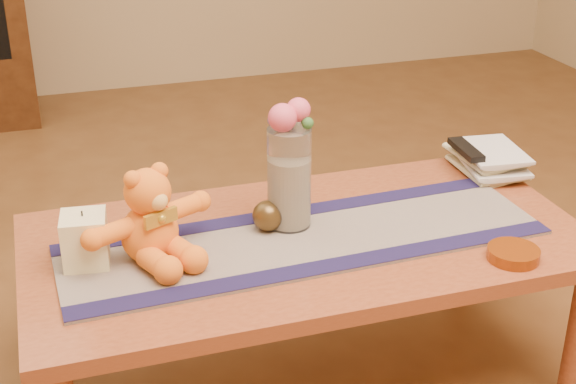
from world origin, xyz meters
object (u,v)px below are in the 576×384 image
object	(u,v)px
bronze_ball	(268,216)
tv_remote	(466,149)
teddy_bear	(148,215)
book_bottom	(462,172)
amber_dish	(513,254)
pillar_candle	(85,240)
glass_vase	(289,178)

from	to	relation	value
bronze_ball	tv_remote	size ratio (longest dim) A/B	0.49
bronze_ball	teddy_bear	bearing A→B (deg)	-172.26
bronze_ball	book_bottom	bearing A→B (deg)	14.55
teddy_bear	amber_dish	xyz separation A→B (m)	(0.82, -0.27, -0.10)
teddy_bear	pillar_candle	size ratio (longest dim) A/B	2.60
pillar_candle	glass_vase	world-z (taller)	glass_vase
book_bottom	amber_dish	world-z (taller)	amber_dish
pillar_candle	book_bottom	xyz separation A→B (m)	(1.09, 0.20, -0.06)
pillar_candle	tv_remote	distance (m)	1.11
pillar_candle	book_bottom	world-z (taller)	pillar_candle
bronze_ball	tv_remote	world-z (taller)	tv_remote
glass_vase	amber_dish	world-z (taller)	glass_vase
pillar_candle	tv_remote	bearing A→B (deg)	9.70
teddy_bear	glass_vase	size ratio (longest dim) A/B	1.23
pillar_candle	amber_dish	world-z (taller)	pillar_candle
tv_remote	amber_dish	xyz separation A→B (m)	(-0.12, -0.46, -0.07)
bronze_ball	glass_vase	bearing A→B (deg)	10.91
bronze_ball	tv_remote	bearing A→B (deg)	13.73
teddy_bear	book_bottom	distance (m)	0.97
book_bottom	tv_remote	distance (m)	0.08
tv_remote	pillar_candle	bearing A→B (deg)	-166.27
pillar_candle	bronze_ball	distance (m)	0.45
glass_vase	amber_dish	size ratio (longest dim) A/B	2.09
teddy_bear	bronze_ball	bearing A→B (deg)	-16.02
teddy_bear	pillar_candle	distance (m)	0.16
pillar_candle	book_bottom	distance (m)	1.11
pillar_candle	bronze_ball	xyz separation A→B (m)	(0.45, 0.03, -0.02)
glass_vase	pillar_candle	bearing A→B (deg)	-175.34
teddy_bear	amber_dish	distance (m)	0.87
tv_remote	book_bottom	bearing A→B (deg)	90.00
glass_vase	bronze_ball	bearing A→B (deg)	-169.09
teddy_bear	amber_dish	size ratio (longest dim) A/B	2.58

